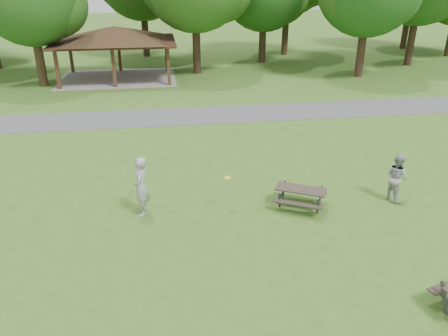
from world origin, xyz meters
TOP-DOWN VIEW (x-y plane):
  - ground at (0.00, 0.00)m, footprint 160.00×160.00m
  - asphalt_path at (0.00, 14.00)m, footprint 120.00×3.20m
  - pavilion at (-4.00, 24.00)m, footprint 8.60×7.01m
  - picnic_table_middle at (3.51, 3.26)m, footprint 2.09×1.96m
  - frisbee_in_flight at (1.04, 3.50)m, footprint 0.28×0.28m
  - frisbee_thrower at (-1.79, 3.59)m, footprint 0.55×0.78m
  - frisbee_catcher at (6.95, 3.31)m, footprint 0.83×0.97m

SIDE VIEW (x-z plane):
  - ground at x=0.00m, z-range 0.00..0.00m
  - asphalt_path at x=0.00m, z-range 0.00..0.02m
  - picnic_table_middle at x=3.51m, z-range 0.17..0.89m
  - frisbee_catcher at x=6.95m, z-range 0.00..1.72m
  - frisbee_thrower at x=-1.79m, z-range 0.00..2.02m
  - frisbee_in_flight at x=1.04m, z-range 1.16..1.18m
  - pavilion at x=-4.00m, z-range 1.18..4.94m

